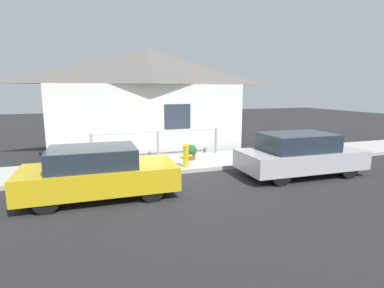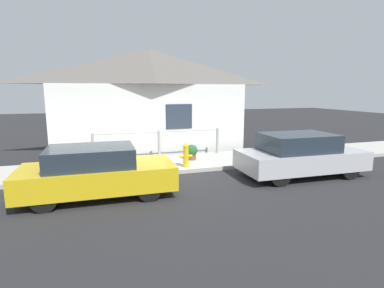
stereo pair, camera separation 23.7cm
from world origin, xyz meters
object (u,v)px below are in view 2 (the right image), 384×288
Objects in this scene: car_right at (300,155)px; potted_plant_near_hydrant at (192,152)px; potted_plant_by_fence at (111,155)px; car_left at (97,172)px; fire_hydrant at (186,155)px.

car_right is 3.77m from potted_plant_near_hydrant.
car_left is at bearing -98.66° from potted_plant_by_fence.
car_right is at bearing -27.37° from fire_hydrant.
car_left is 0.96× the size of car_right.
fire_hydrant is at bearing 153.81° from car_right.
potted_plant_by_fence is at bearing 82.12° from car_left.
car_left is 8.10× the size of potted_plant_by_fence.
car_right reaches higher than potted_plant_by_fence.
fire_hydrant is 1.09m from potted_plant_near_hydrant.
car_left is 6.74× the size of potted_plant_near_hydrant.
car_left reaches higher than fire_hydrant.
car_right reaches higher than potted_plant_near_hydrant.
fire_hydrant is 2.76m from potted_plant_by_fence.
fire_hydrant is at bearing 31.22° from car_left.
car_left reaches higher than potted_plant_by_fence.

